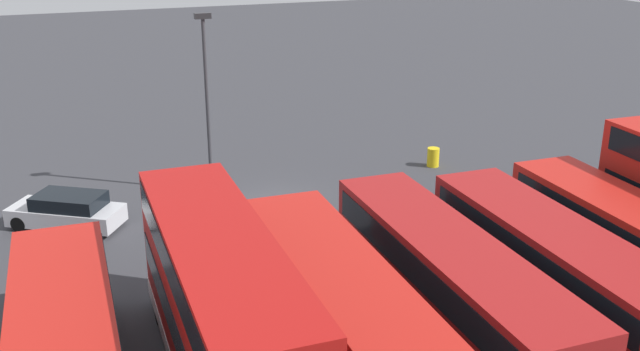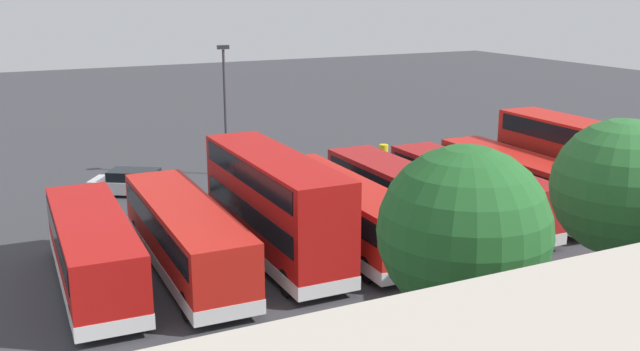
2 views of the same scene
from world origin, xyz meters
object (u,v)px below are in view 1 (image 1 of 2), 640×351
object	(u,v)px
bus_single_deck_fifth	(343,310)
waste_bin_yellow	(433,157)
bus_single_deck_fourth	(449,280)
car_hatchback_silver	(67,211)
lamp_post_tall	(207,91)
bus_single_deck_second	(636,246)
bus_single_deck_third	(553,266)
bus_double_decker_sixth	(222,309)

from	to	relation	value
bus_single_deck_fifth	waste_bin_yellow	world-z (taller)	bus_single_deck_fifth
bus_single_deck_fourth	waste_bin_yellow	world-z (taller)	bus_single_deck_fourth
waste_bin_yellow	car_hatchback_silver	bearing A→B (deg)	4.76
lamp_post_tall	bus_single_deck_fourth	bearing A→B (deg)	106.82
bus_single_deck_fifth	lamp_post_tall	bearing A→B (deg)	-87.85
car_hatchback_silver	waste_bin_yellow	world-z (taller)	car_hatchback_silver
bus_single_deck_second	bus_single_deck_fifth	distance (m)	10.71
bus_single_deck_fourth	car_hatchback_silver	xyz separation A→B (m)	(10.57, -12.02, -0.92)
bus_single_deck_second	waste_bin_yellow	xyz separation A→B (m)	(0.09, -13.59, -1.15)
bus_single_deck_second	bus_single_deck_third	xyz separation A→B (m)	(3.50, 0.22, -0.00)
car_hatchback_silver	lamp_post_tall	size ratio (longest dim) A/B	0.59
bus_double_decker_sixth	waste_bin_yellow	xyz separation A→B (m)	(-14.07, -14.16, -1.97)
bus_single_deck_fifth	lamp_post_tall	world-z (taller)	lamp_post_tall
bus_single_deck_fifth	waste_bin_yellow	xyz separation A→B (m)	(-10.62, -13.99, -1.15)
waste_bin_yellow	bus_single_deck_fifth	bearing A→B (deg)	52.79
bus_single_deck_third	lamp_post_tall	world-z (taller)	lamp_post_tall
bus_single_deck_fifth	lamp_post_tall	size ratio (longest dim) A/B	1.44
bus_single_deck_second	bus_single_deck_fourth	xyz separation A→B (m)	(7.02, -0.12, 0.00)
bus_single_deck_third	lamp_post_tall	xyz separation A→B (m)	(7.75, -14.33, 3.08)
bus_double_decker_sixth	car_hatchback_silver	world-z (taller)	bus_double_decker_sixth
bus_single_deck_fourth	car_hatchback_silver	distance (m)	16.03
bus_single_deck_second	lamp_post_tall	distance (m)	18.30
bus_single_deck_fourth	waste_bin_yellow	bearing A→B (deg)	-117.23
bus_double_decker_sixth	lamp_post_tall	xyz separation A→B (m)	(-2.90, -14.67, 2.26)
bus_single_deck_third	car_hatchback_silver	distance (m)	18.77
bus_single_deck_second	lamp_post_tall	size ratio (longest dim) A/B	1.36
bus_single_deck_third	bus_single_deck_second	bearing A→B (deg)	-176.35
bus_double_decker_sixth	lamp_post_tall	world-z (taller)	lamp_post_tall
bus_single_deck_third	lamp_post_tall	size ratio (longest dim) A/B	1.36
bus_single_deck_fourth	bus_single_deck_third	bearing A→B (deg)	174.51
bus_single_deck_fifth	bus_single_deck_second	bearing A→B (deg)	-177.89
bus_single_deck_third	bus_single_deck_fifth	size ratio (longest dim) A/B	0.94
car_hatchback_silver	waste_bin_yellow	distance (m)	17.57
car_hatchback_silver	waste_bin_yellow	size ratio (longest dim) A/B	5.00
bus_single_deck_third	bus_single_deck_fourth	world-z (taller)	same
lamp_post_tall	bus_double_decker_sixth	bearing A→B (deg)	78.80
bus_single_deck_third	waste_bin_yellow	world-z (taller)	bus_single_deck_third
bus_single_deck_second	waste_bin_yellow	world-z (taller)	bus_single_deck_second
bus_single_deck_fifth	car_hatchback_silver	size ratio (longest dim) A/B	2.44
bus_single_deck_fourth	waste_bin_yellow	distance (m)	15.20
waste_bin_yellow	bus_single_deck_second	bearing A→B (deg)	90.36
bus_single_deck_second	bus_single_deck_fifth	world-z (taller)	same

